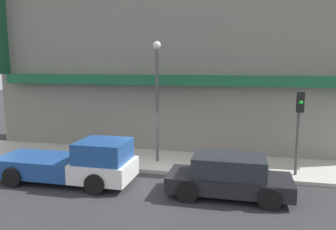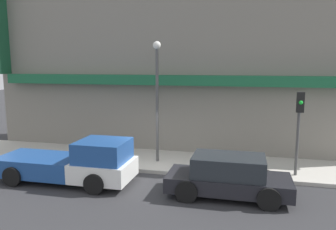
{
  "view_description": "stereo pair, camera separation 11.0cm",
  "coord_description": "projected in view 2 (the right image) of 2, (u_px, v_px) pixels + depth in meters",
  "views": [
    {
      "loc": [
        3.65,
        -12.91,
        4.63
      ],
      "look_at": [
        0.36,
        1.33,
        2.36
      ],
      "focal_mm": 35.0,
      "sensor_mm": 36.0,
      "label": 1
    },
    {
      "loc": [
        3.76,
        -12.89,
        4.63
      ],
      "look_at": [
        0.36,
        1.33,
        2.36
      ],
      "focal_mm": 35.0,
      "sensor_mm": 36.0,
      "label": 2
    }
  ],
  "objects": [
    {
      "name": "parked_car",
      "position": [
        228.0,
        176.0,
        11.51
      ],
      "size": [
        4.3,
        1.97,
        1.47
      ],
      "rotation": [
        0.0,
        0.0,
        -0.0
      ],
      "color": "black",
      "rests_on": "ground"
    },
    {
      "name": "traffic_light",
      "position": [
        299.0,
        118.0,
        12.91
      ],
      "size": [
        0.28,
        0.42,
        3.41
      ],
      "color": "#4C4C4C",
      "rests_on": "sidewalk"
    },
    {
      "name": "pickup_truck",
      "position": [
        74.0,
        163.0,
        12.88
      ],
      "size": [
        5.48,
        2.13,
        1.75
      ],
      "rotation": [
        0.0,
        0.0,
        0.01
      ],
      "color": "white",
      "rests_on": "ground"
    },
    {
      "name": "street_lamp",
      "position": [
        157.0,
        88.0,
        14.77
      ],
      "size": [
        0.36,
        0.36,
        5.49
      ],
      "color": "#4C4C4C",
      "rests_on": "sidewalk"
    },
    {
      "name": "building",
      "position": [
        176.0,
        48.0,
        17.74
      ],
      "size": [
        19.8,
        3.8,
        11.07
      ],
      "color": "gray",
      "rests_on": "ground"
    },
    {
      "name": "sidewalk",
      "position": [
        162.0,
        161.0,
        15.55
      ],
      "size": [
        36.0,
        3.33,
        0.16
      ],
      "color": "#B7B2A8",
      "rests_on": "ground"
    },
    {
      "name": "fire_hydrant",
      "position": [
        105.0,
        154.0,
        15.11
      ],
      "size": [
        0.22,
        0.22,
        0.71
      ],
      "color": "red",
      "rests_on": "sidewalk"
    },
    {
      "name": "ground_plane",
      "position": [
        153.0,
        174.0,
        13.96
      ],
      "size": [
        80.0,
        80.0,
        0.0
      ],
      "primitive_type": "plane",
      "color": "#2D2D30"
    }
  ]
}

